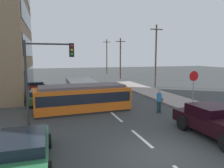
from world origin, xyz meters
TOP-DOWN VIEW (x-y plane):
  - ground_plane at (0.00, 10.00)m, footprint 120.00×120.00m
  - sidewalk_curb_right at (6.80, 6.00)m, footprint 3.20×36.00m
  - lane_stripe_1 at (0.00, 2.00)m, footprint 0.16×2.40m
  - lane_stripe_2 at (0.00, 6.00)m, footprint 0.16×2.40m
  - lane_stripe_3 at (0.00, 14.24)m, footprint 0.16×2.40m
  - lane_stripe_4 at (0.00, 20.24)m, footprint 0.16×2.40m
  - streetcar_tram at (-1.93, 8.24)m, footprint 7.06×2.86m
  - city_bus at (-1.23, 13.33)m, footprint 2.60×5.30m
  - pedestrian_crossing at (3.34, 6.09)m, footprint 0.51×0.36m
  - pickup_truck_parked at (3.77, 0.98)m, footprint 2.35×5.03m
  - parked_sedan_near at (-5.43, 0.94)m, footprint 2.16×4.40m
  - parked_sedan_mid at (-5.00, 12.20)m, footprint 2.11×4.63m
  - parked_sedan_far at (-5.65, 19.20)m, footprint 2.02×4.49m
  - stop_sign at (6.10, 5.87)m, footprint 0.76×0.07m
  - traffic_light_mast at (-4.45, 5.94)m, footprint 2.88×0.33m
  - utility_pole_mid at (9.51, 17.83)m, footprint 1.80×0.24m
  - utility_pole_far at (8.65, 29.37)m, footprint 1.80×0.24m
  - utility_pole_distant at (9.51, 41.43)m, footprint 1.80×0.24m

SIDE VIEW (x-z plane):
  - ground_plane at x=0.00m, z-range 0.00..0.00m
  - lane_stripe_1 at x=0.00m, z-range 0.00..0.01m
  - lane_stripe_2 at x=0.00m, z-range 0.00..0.01m
  - lane_stripe_3 at x=0.00m, z-range 0.00..0.01m
  - lane_stripe_4 at x=0.00m, z-range 0.00..0.01m
  - sidewalk_curb_right at x=6.80m, z-range 0.00..0.14m
  - parked_sedan_far at x=-5.65m, z-range 0.03..1.22m
  - parked_sedan_near at x=-5.43m, z-range 0.03..1.22m
  - parked_sedan_mid at x=-5.00m, z-range 0.03..1.22m
  - pickup_truck_parked at x=3.77m, z-range 0.02..1.57m
  - pedestrian_crossing at x=3.34m, z-range 0.11..1.78m
  - streetcar_tram at x=-1.93m, z-range 0.03..2.01m
  - city_bus at x=-1.23m, z-range 0.13..1.94m
  - stop_sign at x=6.10m, z-range 0.75..3.63m
  - traffic_light_mast at x=-4.45m, z-range 1.02..6.05m
  - utility_pole_far at x=8.65m, z-range 0.18..7.59m
  - utility_pole_distant at x=9.51m, z-range 0.18..8.30m
  - utility_pole_mid at x=9.51m, z-range 0.18..8.41m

